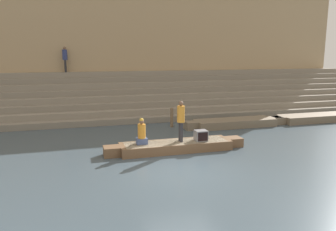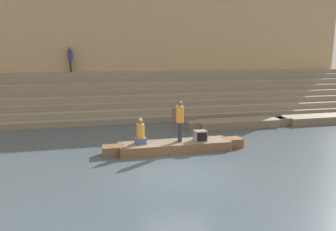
{
  "view_description": "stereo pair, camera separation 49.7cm",
  "coord_description": "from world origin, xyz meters",
  "views": [
    {
      "loc": [
        -3.44,
        -10.13,
        3.99
      ],
      "look_at": [
        0.51,
        3.68,
        1.28
      ],
      "focal_mm": 35.0,
      "sensor_mm": 36.0,
      "label": 1
    },
    {
      "loc": [
        -2.96,
        -10.26,
        3.99
      ],
      "look_at": [
        0.51,
        3.68,
        1.28
      ],
      "focal_mm": 35.0,
      "sensor_mm": 36.0,
      "label": 2
    }
  ],
  "objects": [
    {
      "name": "person_standing",
      "position": [
        0.73,
        2.49,
        1.37
      ],
      "size": [
        0.32,
        0.32,
        1.7
      ],
      "rotation": [
        0.0,
        0.0,
        0.29
      ],
      "color": "#28282D",
      "rests_on": "rowboat_main"
    },
    {
      "name": "person_rowing",
      "position": [
        -0.92,
        2.56,
        0.82
      ],
      "size": [
        0.44,
        0.35,
        1.07
      ],
      "rotation": [
        0.0,
        0.0,
        0.04
      ],
      "color": "#3D4C75",
      "rests_on": "rowboat_main"
    },
    {
      "name": "ground_plane",
      "position": [
        0.0,
        0.0,
        0.0
      ],
      "size": [
        120.0,
        120.0,
        0.0
      ],
      "primitive_type": "plane",
      "color": "#3D4C56"
    },
    {
      "name": "moored_boat_shore",
      "position": [
        5.06,
        6.03,
        0.22
      ],
      "size": [
        5.83,
        1.32,
        0.42
      ],
      "rotation": [
        0.0,
        0.0,
        -0.08
      ],
      "color": "#756651",
      "rests_on": "ground"
    },
    {
      "name": "moored_boat_distant",
      "position": [
        10.47,
        5.99,
        0.22
      ],
      "size": [
        5.97,
        1.32,
        0.42
      ],
      "rotation": [
        0.0,
        0.0,
        0.0
      ],
      "color": "#756651",
      "rests_on": "ground"
    },
    {
      "name": "person_on_steps",
      "position": [
        -3.96,
        13.04,
        3.76
      ],
      "size": [
        0.32,
        0.32,
        1.69
      ],
      "rotation": [
        0.0,
        0.0,
        3.36
      ],
      "color": "#28282D",
      "rests_on": "ghat_steps"
    },
    {
      "name": "tv_set",
      "position": [
        1.58,
        2.37,
        0.61
      ],
      "size": [
        0.51,
        0.46,
        0.45
      ],
      "rotation": [
        0.0,
        0.0,
        -0.07
      ],
      "color": "slate",
      "rests_on": "rowboat_main"
    },
    {
      "name": "back_wall",
      "position": [
        0.0,
        13.96,
        4.79
      ],
      "size": [
        34.2,
        1.28,
        9.64
      ],
      "color": "tan",
      "rests_on": "ground"
    },
    {
      "name": "rowboat_main",
      "position": [
        0.51,
        2.49,
        0.21
      ],
      "size": [
        5.98,
        1.3,
        0.38
      ],
      "rotation": [
        0.0,
        0.0,
        -0.03
      ],
      "color": "brown",
      "rests_on": "ground"
    },
    {
      "name": "mooring_post",
      "position": [
        1.64,
        6.86,
        0.53
      ],
      "size": [
        0.18,
        0.18,
        1.07
      ],
      "primitive_type": "cylinder",
      "color": "brown",
      "rests_on": "ground"
    },
    {
      "name": "ghat_steps",
      "position": [
        0.0,
        11.51,
        0.99
      ],
      "size": [
        36.0,
        5.24,
        2.78
      ],
      "color": "gray",
      "rests_on": "ground"
    }
  ]
}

